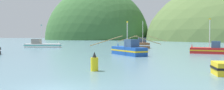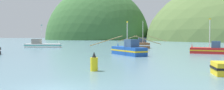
# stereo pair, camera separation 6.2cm
# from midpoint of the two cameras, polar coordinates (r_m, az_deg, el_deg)

# --- Properties ---
(hill_far_left) EXTENTS (82.50, 66.00, 82.82)m
(hill_far_left) POSITION_cam_midpoint_polar(r_m,az_deg,el_deg) (185.89, -3.65, 1.34)
(hill_far_left) COLOR #386633
(hill_far_left) RESTS_ON ground
(hill_mid_right) EXTENTS (81.51, 65.21, 49.33)m
(hill_mid_right) POSITION_cam_midpoint_polar(r_m,az_deg,el_deg) (222.90, 19.05, 1.37)
(hill_mid_right) COLOR #386633
(hill_mid_right) RESTS_ON ground
(fishing_boat_blue) EXTENTS (11.05, 7.39, 5.34)m
(fishing_boat_blue) POSITION_cam_midpoint_polar(r_m,az_deg,el_deg) (36.62, 4.18, -1.19)
(fishing_boat_blue) COLOR #19479E
(fishing_boat_blue) RESTS_ON ground
(fishing_boat_brown) EXTENTS (12.37, 6.95, 6.70)m
(fishing_boat_brown) POSITION_cam_midpoint_polar(r_m,az_deg,el_deg) (58.83, 7.54, 0.09)
(fishing_boat_brown) COLOR brown
(fishing_boat_brown) RESTS_ON ground
(fishing_boat_white) EXTENTS (9.36, 2.29, 5.90)m
(fishing_boat_white) POSITION_cam_midpoint_polar(r_m,az_deg,el_deg) (62.46, -16.87, 0.04)
(fishing_boat_white) COLOR white
(fishing_boat_white) RESTS_ON ground
(fishing_boat_red) EXTENTS (6.67, 4.27, 6.01)m
(fishing_boat_red) POSITION_cam_midpoint_polar(r_m,az_deg,el_deg) (42.89, 23.09, -1.06)
(fishing_boat_red) COLOR red
(fishing_boat_red) RESTS_ON ground
(channel_buoy) EXTENTS (0.65, 0.65, 1.67)m
(channel_buoy) POSITION_cam_midpoint_polar(r_m,az_deg,el_deg) (20.11, -4.35, -4.43)
(channel_buoy) COLOR yellow
(channel_buoy) RESTS_ON ground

